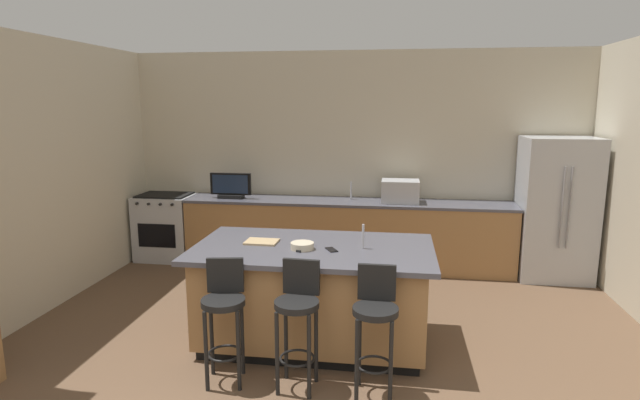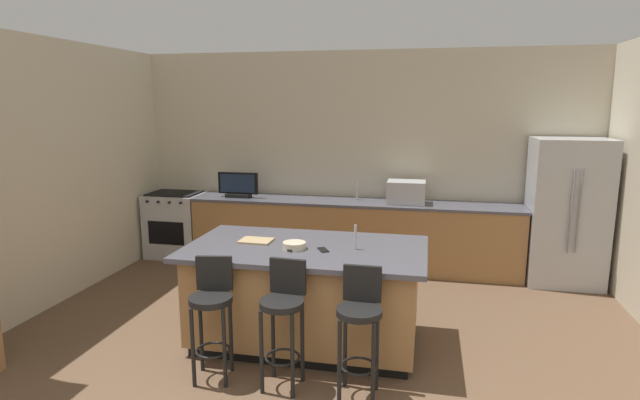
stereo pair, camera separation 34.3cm
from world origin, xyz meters
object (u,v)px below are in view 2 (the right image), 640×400
(range_oven, at_px, (176,224))
(bar_stool_center, at_px, (283,313))
(bar_stool_right, at_px, (360,321))
(bar_stool_left, at_px, (212,308))
(tv_remote, at_px, (295,249))
(kitchen_island, at_px, (306,294))
(refrigerator, at_px, (566,212))
(tv_monitor, at_px, (238,186))
(cutting_board, at_px, (256,241))
(microwave, at_px, (406,192))
(cell_phone, at_px, (323,250))
(fruit_bowl, at_px, (294,245))

(range_oven, xyz_separation_m, bar_stool_center, (2.47, -3.00, 0.14))
(bar_stool_right, bearing_deg, bar_stool_left, 179.86)
(bar_stool_center, height_order, tv_remote, bar_stool_center)
(kitchen_island, bearing_deg, range_oven, 137.52)
(bar_stool_left, bearing_deg, bar_stool_right, -10.77)
(bar_stool_left, height_order, bar_stool_right, bar_stool_right)
(tv_remote, bearing_deg, range_oven, 159.64)
(refrigerator, distance_m, tv_monitor, 4.18)
(kitchen_island, xyz_separation_m, bar_stool_left, (-0.58, -0.74, 0.12))
(range_oven, relative_size, bar_stool_right, 0.94)
(tv_monitor, bearing_deg, cutting_board, -65.14)
(microwave, distance_m, bar_stool_left, 3.33)
(kitchen_island, relative_size, bar_stool_right, 2.17)
(bar_stool_right, height_order, tv_remote, bar_stool_right)
(bar_stool_center, relative_size, cell_phone, 6.63)
(fruit_bowl, distance_m, tv_remote, 0.04)
(kitchen_island, bearing_deg, cell_phone, -26.44)
(refrigerator, bearing_deg, bar_stool_left, -137.95)
(microwave, bearing_deg, cell_phone, -104.47)
(tv_remote, bearing_deg, cell_phone, 33.19)
(kitchen_island, xyz_separation_m, bar_stool_right, (0.59, -0.75, 0.12))
(range_oven, relative_size, fruit_bowl, 4.52)
(cell_phone, bearing_deg, refrigerator, 14.28)
(fruit_bowl, xyz_separation_m, cell_phone, (0.26, 0.01, -0.03))
(kitchen_island, relative_size, refrigerator, 1.21)
(microwave, bearing_deg, fruit_bowl, -110.11)
(fruit_bowl, height_order, tv_remote, fruit_bowl)
(refrigerator, distance_m, bar_stool_right, 3.65)
(bar_stool_right, xyz_separation_m, tv_remote, (-0.65, 0.63, 0.34))
(range_oven, height_order, tv_monitor, tv_monitor)
(refrigerator, distance_m, tv_remote, 3.61)
(bar_stool_left, relative_size, bar_stool_center, 0.98)
(range_oven, bearing_deg, cell_phone, -41.60)
(tv_monitor, distance_m, bar_stool_left, 3.12)
(tv_monitor, height_order, cutting_board, tv_monitor)
(tv_monitor, xyz_separation_m, tv_remote, (1.42, -2.33, -0.14))
(refrigerator, bearing_deg, tv_remote, -139.73)
(bar_stool_left, bearing_deg, cell_phone, 30.58)
(refrigerator, relative_size, cell_phone, 11.78)
(kitchen_island, relative_size, tv_monitor, 3.82)
(bar_stool_center, height_order, cell_phone, bar_stool_center)
(bar_stool_left, distance_m, bar_stool_center, 0.59)
(refrigerator, relative_size, fruit_bowl, 8.65)
(tv_monitor, height_order, bar_stool_left, tv_monitor)
(bar_stool_right, relative_size, fruit_bowl, 4.80)
(fruit_bowl, bearing_deg, cell_phone, 1.92)
(kitchen_island, bearing_deg, tv_monitor, 123.92)
(bar_stool_left, height_order, bar_stool_center, bar_stool_center)
(bar_stool_left, xyz_separation_m, cell_phone, (0.76, 0.66, 0.33))
(kitchen_island, height_order, tv_monitor, tv_monitor)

